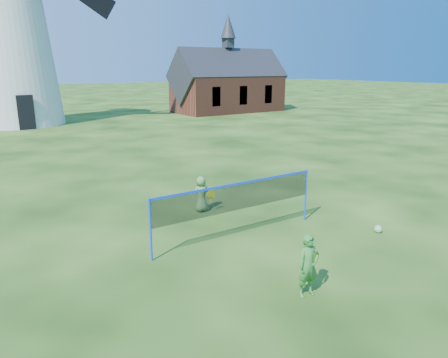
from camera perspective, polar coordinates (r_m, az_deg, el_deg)
ground at (r=11.57m, az=0.55°, el=-7.88°), size 220.00×220.00×0.00m
windmill at (r=37.46m, az=-27.06°, el=17.55°), size 15.09×6.83×20.73m
chapel at (r=43.75m, az=0.55°, el=12.58°), size 11.21×5.44×9.48m
badminton_net at (r=11.15m, az=1.83°, el=-2.54°), size 5.05×0.05×1.55m
player_girl at (r=8.75m, az=11.33°, el=-11.38°), size 0.68×0.38×1.30m
player_boy at (r=13.40m, az=-3.05°, el=-2.03°), size 0.66×0.44×1.15m
play_ball at (r=12.59m, az=20.11°, el=-6.36°), size 0.22×0.22×0.22m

